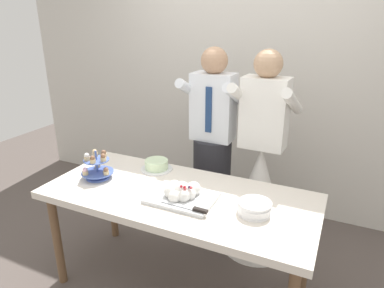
# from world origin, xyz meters

# --- Properties ---
(ground_plane) EXTENTS (8.00, 8.00, 0.00)m
(ground_plane) POSITION_xyz_m (0.00, 0.00, 0.00)
(ground_plane) COLOR #564C47
(rear_wall) EXTENTS (5.20, 0.10, 2.90)m
(rear_wall) POSITION_xyz_m (0.00, 1.46, 1.45)
(rear_wall) COLOR beige
(rear_wall) RESTS_ON ground_plane
(dessert_table) EXTENTS (1.80, 0.80, 0.78)m
(dessert_table) POSITION_xyz_m (0.00, 0.00, 0.70)
(dessert_table) COLOR silver
(dessert_table) RESTS_ON ground_plane
(cupcake_stand) EXTENTS (0.23, 0.23, 0.21)m
(cupcake_stand) POSITION_xyz_m (-0.63, -0.04, 0.86)
(cupcake_stand) COLOR #4C66B2
(cupcake_stand) RESTS_ON dessert_table
(main_cake_tray) EXTENTS (0.44, 0.31, 0.13)m
(main_cake_tray) POSITION_xyz_m (0.06, -0.07, 0.82)
(main_cake_tray) COLOR silver
(main_cake_tray) RESTS_ON dessert_table
(plate_stack) EXTENTS (0.20, 0.20, 0.08)m
(plate_stack) POSITION_xyz_m (0.52, -0.03, 0.81)
(plate_stack) COLOR white
(plate_stack) RESTS_ON dessert_table
(round_cake) EXTENTS (0.24, 0.24, 0.08)m
(round_cake) POSITION_xyz_m (-0.32, 0.26, 0.81)
(round_cake) COLOR white
(round_cake) RESTS_ON dessert_table
(person_groom) EXTENTS (0.46, 0.49, 1.66)m
(person_groom) POSITION_xyz_m (-0.04, 0.71, 0.75)
(person_groom) COLOR #232328
(person_groom) RESTS_ON ground_plane
(person_bride) EXTENTS (0.56, 0.56, 1.66)m
(person_bride) POSITION_xyz_m (0.37, 0.70, 0.58)
(person_bride) COLOR white
(person_bride) RESTS_ON ground_plane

